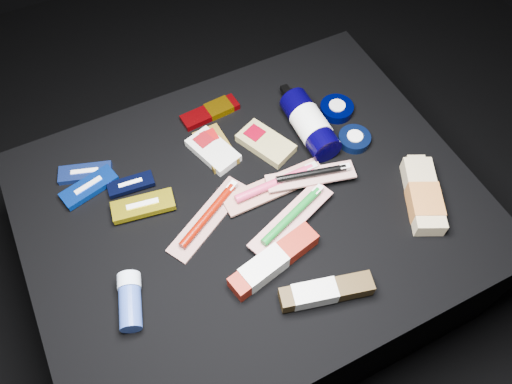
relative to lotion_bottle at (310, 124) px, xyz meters
name	(u,v)px	position (x,y,z in m)	size (l,w,h in m)	color
ground	(253,274)	(-0.21, -0.11, -0.44)	(3.00, 3.00, 0.00)	black
cloth_table	(252,243)	(-0.21, -0.11, -0.24)	(0.98, 0.78, 0.40)	black
luna_bar_0	(85,173)	(-0.52, 0.12, -0.03)	(0.13, 0.08, 0.02)	navy
luna_bar_1	(89,187)	(-0.52, 0.08, -0.03)	(0.13, 0.08, 0.02)	#0935AF
luna_bar_2	(131,184)	(-0.43, 0.05, -0.03)	(0.11, 0.05, 0.01)	black
luna_bar_3	(143,206)	(-0.43, -0.02, -0.02)	(0.14, 0.07, 0.02)	gold
clif_bar_0	(215,146)	(-0.22, 0.06, -0.03)	(0.07, 0.12, 0.02)	brown
clif_bar_1	(212,149)	(-0.23, 0.06, -0.03)	(0.10, 0.14, 0.02)	silver
clif_bar_2	(264,142)	(-0.11, 0.02, -0.03)	(0.12, 0.15, 0.02)	#978B53
power_bar	(213,111)	(-0.18, 0.16, -0.03)	(0.15, 0.06, 0.02)	#740408
lotion_bottle	(310,124)	(0.00, 0.00, 0.00)	(0.08, 0.23, 0.07)	black
cream_tin_upper	(337,109)	(0.10, 0.03, -0.02)	(0.08, 0.08, 0.03)	black
cream_tin_lower	(354,139)	(0.08, -0.07, -0.03)	(0.08, 0.08, 0.02)	black
bodywash_bottle	(423,197)	(0.13, -0.28, -0.02)	(0.14, 0.20, 0.04)	tan
deodorant_stick	(130,300)	(-0.52, -0.22, -0.01)	(0.07, 0.12, 0.05)	#294190
toothbrush_pack_0	(209,216)	(-0.31, -0.11, -0.03)	(0.22, 0.16, 0.03)	#A9A19E
toothbrush_pack_1	(276,184)	(-0.14, -0.10, -0.02)	(0.24, 0.06, 0.03)	#B1AAA6
toothbrush_pack_2	(292,217)	(-0.15, -0.20, -0.01)	(0.23, 0.13, 0.02)	beige
toothbrush_pack_3	(312,175)	(-0.06, -0.12, -0.01)	(0.21, 0.10, 0.02)	silver
toothpaste_carton_red	(270,263)	(-0.24, -0.27, -0.02)	(0.21, 0.09, 0.04)	maroon
toothpaste_carton_green	(322,292)	(-0.18, -0.37, -0.01)	(0.19, 0.09, 0.04)	#32240F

